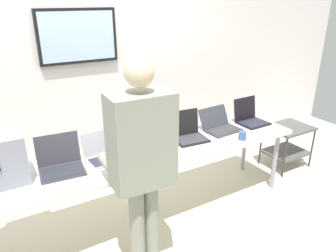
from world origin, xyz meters
name	(u,v)px	position (x,y,z in m)	size (l,w,h in m)	color
ground	(154,216)	(0.00, 0.00, -0.02)	(8.00, 8.00, 0.04)	beige
back_wall	(105,67)	(-0.01, 1.13, 1.35)	(8.00, 0.11, 2.67)	silver
workbench	(152,155)	(0.00, 0.00, 0.70)	(3.12, 0.70, 0.75)	silver
laptop_station_0	(61,163)	(-0.84, 0.06, 0.81)	(0.39, 0.36, 0.28)	#38353F
laptop_station_1	(106,152)	(-0.44, 0.07, 0.81)	(0.39, 0.30, 0.24)	#AFAEB5
laptop_station_2	(149,142)	(0.00, 0.06, 0.81)	(0.38, 0.37, 0.25)	black
laptop_station_3	(188,133)	(0.44, 0.06, 0.81)	(0.36, 0.34, 0.28)	black
laptop_station_4	(220,125)	(0.88, 0.07, 0.80)	(0.40, 0.36, 0.23)	#35353E
laptop_station_5	(250,117)	(1.32, 0.06, 0.81)	(0.34, 0.32, 0.28)	black
person	(142,156)	(-0.41, -0.62, 1.07)	(0.45, 0.60, 1.76)	gray
coffee_mug	(242,136)	(0.91, -0.25, 0.79)	(0.08, 0.08, 0.09)	#3B549A
storage_cart	(287,140)	(2.02, 0.05, 0.37)	(0.56, 0.44, 0.56)	#4E4D4B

